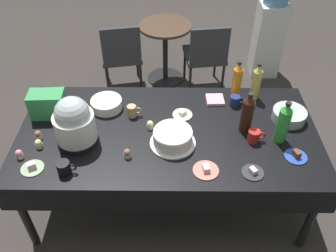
# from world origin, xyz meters

# --- Properties ---
(ground) EXTENTS (9.00, 9.00, 0.00)m
(ground) POSITION_xyz_m (0.00, 0.00, 0.00)
(ground) COLOR #383330
(potluck_table) EXTENTS (2.20, 1.10, 0.75)m
(potluck_table) POSITION_xyz_m (0.00, 0.00, 0.69)
(potluck_table) COLOR black
(potluck_table) RESTS_ON ground
(frosted_layer_cake) EXTENTS (0.33, 0.33, 0.12)m
(frosted_layer_cake) POSITION_xyz_m (0.03, -0.13, 0.81)
(frosted_layer_cake) COLOR silver
(frosted_layer_cake) RESTS_ON potluck_table
(slow_cooker) EXTENTS (0.29, 0.29, 0.37)m
(slow_cooker) POSITION_xyz_m (-0.64, -0.11, 0.93)
(slow_cooker) COLOR black
(slow_cooker) RESTS_ON potluck_table
(glass_salad_bowl) EXTENTS (0.25, 0.25, 0.08)m
(glass_salad_bowl) POSITION_xyz_m (0.92, 0.14, 0.79)
(glass_salad_bowl) COLOR #B2C6BC
(glass_salad_bowl) RESTS_ON potluck_table
(ceramic_snack_bowl) EXTENTS (0.24, 0.24, 0.08)m
(ceramic_snack_bowl) POSITION_xyz_m (-0.49, 0.27, 0.79)
(ceramic_snack_bowl) COLOR silver
(ceramic_snack_bowl) RESTS_ON potluck_table
(dessert_plate_coral) EXTENTS (0.17, 0.17, 0.05)m
(dessert_plate_coral) POSITION_xyz_m (0.25, -0.38, 0.76)
(dessert_plate_coral) COLOR #E07266
(dessert_plate_coral) RESTS_ON potluck_table
(dessert_plate_cobalt) EXTENTS (0.15, 0.15, 0.05)m
(dessert_plate_cobalt) POSITION_xyz_m (0.87, -0.25, 0.76)
(dessert_plate_cobalt) COLOR #2D4CB2
(dessert_plate_cobalt) RESTS_ON potluck_table
(dessert_plate_cream) EXTENTS (0.15, 0.15, 0.04)m
(dessert_plate_cream) POSITION_xyz_m (0.11, 0.18, 0.76)
(dessert_plate_cream) COLOR beige
(dessert_plate_cream) RESTS_ON potluck_table
(dessert_plate_charcoal) EXTENTS (0.15, 0.15, 0.04)m
(dessert_plate_charcoal) POSITION_xyz_m (0.56, -0.40, 0.76)
(dessert_plate_charcoal) COLOR #2D2D33
(dessert_plate_charcoal) RESTS_ON potluck_table
(dessert_plate_sage) EXTENTS (0.15, 0.15, 0.05)m
(dessert_plate_sage) POSITION_xyz_m (-0.89, -0.38, 0.76)
(dessert_plate_sage) COLOR #8CA87F
(dessert_plate_sage) RESTS_ON potluck_table
(cupcake_rose) EXTENTS (0.05, 0.05, 0.07)m
(cupcake_rose) POSITION_xyz_m (-1.00, -0.28, 0.78)
(cupcake_rose) COLOR beige
(cupcake_rose) RESTS_ON potluck_table
(cupcake_vanilla) EXTENTS (0.05, 0.05, 0.07)m
(cupcake_vanilla) POSITION_xyz_m (-0.90, -0.18, 0.78)
(cupcake_vanilla) COLOR beige
(cupcake_vanilla) RESTS_ON potluck_table
(cupcake_cocoa) EXTENTS (0.05, 0.05, 0.07)m
(cupcake_cocoa) POSITION_xyz_m (0.66, 0.29, 0.78)
(cupcake_cocoa) COLOR beige
(cupcake_cocoa) RESTS_ON potluck_table
(cupcake_mint) EXTENTS (0.05, 0.05, 0.07)m
(cupcake_mint) POSITION_xyz_m (-0.93, -0.09, 0.78)
(cupcake_mint) COLOR beige
(cupcake_mint) RESTS_ON potluck_table
(cupcake_lemon) EXTENTS (0.05, 0.05, 0.07)m
(cupcake_lemon) POSITION_xyz_m (-0.13, 0.03, 0.78)
(cupcake_lemon) COLOR beige
(cupcake_lemon) RESTS_ON potluck_table
(cupcake_berry) EXTENTS (0.05, 0.05, 0.07)m
(cupcake_berry) POSITION_xyz_m (-0.27, -0.26, 0.78)
(cupcake_berry) COLOR beige
(cupcake_berry) RESTS_ON potluck_table
(soda_bottle_ginger_ale) EXTENTS (0.07, 0.07, 0.32)m
(soda_bottle_ginger_ale) POSITION_xyz_m (0.70, 0.42, 0.90)
(soda_bottle_ginger_ale) COLOR gold
(soda_bottle_ginger_ale) RESTS_ON potluck_table
(soda_bottle_orange_juice) EXTENTS (0.08, 0.08, 0.32)m
(soda_bottle_orange_juice) POSITION_xyz_m (0.55, 0.45, 0.90)
(soda_bottle_orange_juice) COLOR orange
(soda_bottle_orange_juice) RESTS_ON potluck_table
(soda_bottle_cola) EXTENTS (0.09, 0.09, 0.33)m
(soda_bottle_cola) POSITION_xyz_m (0.56, 0.02, 0.90)
(soda_bottle_cola) COLOR #33190F
(soda_bottle_cola) RESTS_ON potluck_table
(soda_bottle_lime_soda) EXTENTS (0.09, 0.09, 0.33)m
(soda_bottle_lime_soda) POSITION_xyz_m (0.80, -0.08, 0.91)
(soda_bottle_lime_soda) COLOR green
(soda_bottle_lime_soda) RESTS_ON potluck_table
(coffee_mug_red) EXTENTS (0.13, 0.08, 0.09)m
(coffee_mug_red) POSITION_xyz_m (0.61, -0.10, 0.80)
(coffee_mug_red) COLOR #B2231E
(coffee_mug_red) RESTS_ON potluck_table
(coffee_mug_tan) EXTENTS (0.11, 0.07, 0.09)m
(coffee_mug_tan) POSITION_xyz_m (-0.28, 0.17, 0.80)
(coffee_mug_tan) COLOR tan
(coffee_mug_tan) RESTS_ON potluck_table
(coffee_mug_black) EXTENTS (0.13, 0.09, 0.09)m
(coffee_mug_black) POSITION_xyz_m (-0.67, -0.41, 0.80)
(coffee_mug_black) COLOR black
(coffee_mug_black) RESTS_ON potluck_table
(coffee_mug_navy) EXTENTS (0.12, 0.08, 0.08)m
(coffee_mug_navy) POSITION_xyz_m (0.53, 0.32, 0.79)
(coffee_mug_navy) COLOR navy
(coffee_mug_navy) RESTS_ON potluck_table
(soda_carton) EXTENTS (0.27, 0.17, 0.20)m
(soda_carton) POSITION_xyz_m (-0.91, 0.18, 0.85)
(soda_carton) COLOR #338C4C
(soda_carton) RESTS_ON potluck_table
(paper_napkin_stack) EXTENTS (0.15, 0.15, 0.02)m
(paper_napkin_stack) POSITION_xyz_m (0.38, 0.37, 0.76)
(paper_napkin_stack) COLOR pink
(paper_napkin_stack) RESTS_ON potluck_table
(maroon_chair_left) EXTENTS (0.51, 0.51, 0.85)m
(maroon_chair_left) POSITION_xyz_m (-0.54, 1.57, 0.49)
(maroon_chair_left) COLOR #333338
(maroon_chair_left) RESTS_ON ground
(maroon_chair_right) EXTENTS (0.50, 0.50, 0.85)m
(maroon_chair_right) POSITION_xyz_m (0.41, 1.57, 0.49)
(maroon_chair_right) COLOR #333338
(maroon_chair_right) RESTS_ON ground
(round_cafe_table) EXTENTS (0.60, 0.60, 0.72)m
(round_cafe_table) POSITION_xyz_m (-0.05, 1.80, 0.50)
(round_cafe_table) COLOR #473323
(round_cafe_table) RESTS_ON ground
(water_cooler) EXTENTS (0.32, 0.32, 1.24)m
(water_cooler) POSITION_xyz_m (1.18, 1.97, 0.59)
(water_cooler) COLOR silver
(water_cooler) RESTS_ON ground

